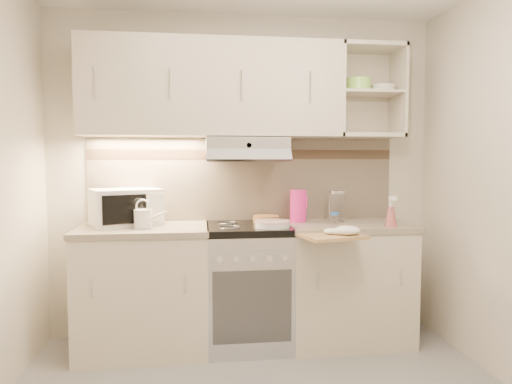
# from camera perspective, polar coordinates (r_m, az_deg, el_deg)

# --- Properties ---
(room_shell) EXTENTS (3.04, 2.84, 2.52)m
(room_shell) POSITION_cam_1_polar(r_m,az_deg,el_deg) (2.60, 0.72, 9.56)
(room_shell) COLOR beige
(room_shell) RESTS_ON ground
(base_cabinet_left) EXTENTS (0.90, 0.60, 0.86)m
(base_cabinet_left) POSITION_cam_1_polar(r_m,az_deg,el_deg) (3.46, -13.77, -11.97)
(base_cabinet_left) COLOR beige
(base_cabinet_left) RESTS_ON ground
(worktop_left) EXTENTS (0.92, 0.62, 0.04)m
(worktop_left) POSITION_cam_1_polar(r_m,az_deg,el_deg) (3.36, -13.89, -4.57)
(worktop_left) COLOR gray
(worktop_left) RESTS_ON base_cabinet_left
(base_cabinet_right) EXTENTS (0.90, 0.60, 0.86)m
(base_cabinet_right) POSITION_cam_1_polar(r_m,az_deg,el_deg) (3.61, 11.14, -11.26)
(base_cabinet_right) COLOR beige
(base_cabinet_right) RESTS_ON ground
(worktop_right) EXTENTS (0.92, 0.62, 0.04)m
(worktop_right) POSITION_cam_1_polar(r_m,az_deg,el_deg) (3.52, 11.24, -4.16)
(worktop_right) COLOR gray
(worktop_right) RESTS_ON base_cabinet_right
(electric_range) EXTENTS (0.60, 0.60, 0.90)m
(electric_range) POSITION_cam_1_polar(r_m,az_deg,el_deg) (3.45, -1.03, -11.54)
(electric_range) COLOR #B7B7BC
(electric_range) RESTS_ON ground
(microwave) EXTENTS (0.57, 0.50, 0.26)m
(microwave) POSITION_cam_1_polar(r_m,az_deg,el_deg) (3.48, -16.01, -1.80)
(microwave) COLOR silver
(microwave) RESTS_ON worktop_left
(watering_can) EXTENTS (0.24, 0.12, 0.21)m
(watering_can) POSITION_cam_1_polar(r_m,az_deg,el_deg) (3.27, -13.81, -3.16)
(watering_can) COLOR silver
(watering_can) RESTS_ON worktop_left
(plate_stack) EXTENTS (0.25, 0.25, 0.05)m
(plate_stack) POSITION_cam_1_polar(r_m,az_deg,el_deg) (3.24, 2.05, -4.01)
(plate_stack) COLOR silver
(plate_stack) RESTS_ON electric_range
(bread_loaf) EXTENTS (0.20, 0.20, 0.05)m
(bread_loaf) POSITION_cam_1_polar(r_m,az_deg,el_deg) (3.50, 1.27, -3.37)
(bread_loaf) COLOR #AE8A47
(bread_loaf) RESTS_ON electric_range
(pink_pitcher) EXTENTS (0.13, 0.13, 0.25)m
(pink_pitcher) POSITION_cam_1_polar(r_m,az_deg,el_deg) (3.51, 5.29, -1.72)
(pink_pitcher) COLOR #DD2189
(pink_pitcher) RESTS_ON worktop_right
(glass_jar) EXTENTS (0.13, 0.13, 0.24)m
(glass_jar) POSITION_cam_1_polar(r_m,az_deg,el_deg) (3.58, 10.08, -1.71)
(glass_jar) COLOR white
(glass_jar) RESTS_ON worktop_right
(spice_jar) EXTENTS (0.06, 0.06, 0.09)m
(spice_jar) POSITION_cam_1_polar(r_m,az_deg,el_deg) (3.44, 9.79, -3.23)
(spice_jar) COLOR white
(spice_jar) RESTS_ON worktop_right
(spray_bottle) EXTENTS (0.09, 0.09, 0.23)m
(spray_bottle) POSITION_cam_1_polar(r_m,az_deg,el_deg) (3.39, 16.53, -2.66)
(spray_bottle) COLOR pink
(spray_bottle) RESTS_ON worktop_right
(cutting_board) EXTENTS (0.47, 0.44, 0.02)m
(cutting_board) POSITION_cam_1_polar(r_m,az_deg,el_deg) (3.11, 9.22, -5.38)
(cutting_board) COLOR tan
(cutting_board) RESTS_ON base_cabinet_right
(dish_towel) EXTENTS (0.28, 0.26, 0.06)m
(dish_towel) POSITION_cam_1_polar(r_m,az_deg,el_deg) (3.08, 10.27, -4.66)
(dish_towel) COLOR silver
(dish_towel) RESTS_ON cutting_board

